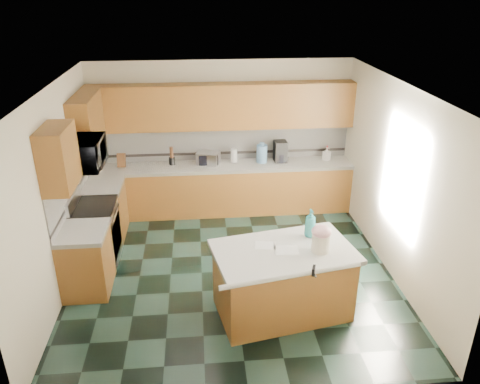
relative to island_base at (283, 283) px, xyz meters
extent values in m
plane|color=black|center=(-0.57, 0.96, -0.43)|extent=(4.60, 4.60, 0.00)
plane|color=white|center=(-0.57, 0.96, 2.27)|extent=(4.60, 4.60, 0.00)
cube|color=white|center=(-0.57, 3.28, 0.92)|extent=(4.60, 0.04, 2.70)
cube|color=white|center=(-0.57, -1.36, 0.92)|extent=(4.60, 0.04, 2.70)
cube|color=white|center=(-2.89, 0.96, 0.92)|extent=(0.04, 4.60, 2.70)
cube|color=white|center=(1.75, 0.96, 0.92)|extent=(0.04, 4.60, 2.70)
cube|color=#442B13|center=(-0.57, 2.96, 0.00)|extent=(4.60, 0.60, 0.86)
cube|color=white|center=(-0.57, 2.96, 0.46)|extent=(4.60, 0.64, 0.06)
cube|color=#442B13|center=(-0.57, 3.09, 1.51)|extent=(4.60, 0.33, 0.78)
cube|color=silver|center=(-0.57, 3.25, 0.81)|extent=(4.60, 0.02, 0.63)
cube|color=black|center=(-0.57, 3.24, 0.61)|extent=(4.60, 0.01, 0.05)
cube|color=#442B13|center=(-2.57, 2.25, 0.00)|extent=(0.60, 0.82, 0.86)
cube|color=white|center=(-2.57, 2.25, 0.46)|extent=(0.64, 0.82, 0.06)
cube|color=#442B13|center=(-2.57, 0.72, 0.00)|extent=(0.60, 0.72, 0.86)
cube|color=white|center=(-2.57, 0.72, 0.46)|extent=(0.64, 0.72, 0.06)
cube|color=silver|center=(-2.86, 1.51, 0.81)|extent=(0.02, 2.30, 0.63)
cube|color=black|center=(-2.85, 1.51, 0.61)|extent=(0.01, 2.30, 0.05)
cube|color=#442B13|center=(-2.71, 2.38, 1.51)|extent=(0.33, 1.09, 0.78)
cube|color=#442B13|center=(-2.71, 0.72, 1.51)|extent=(0.33, 0.72, 0.78)
cube|color=#B7B7BC|center=(-2.57, 1.46, 0.01)|extent=(0.60, 0.76, 0.88)
cube|color=black|center=(-2.28, 1.46, -0.03)|extent=(0.02, 0.68, 0.55)
cube|color=black|center=(-2.57, 1.46, 0.47)|extent=(0.62, 0.78, 0.04)
cylinder|color=#B7B7BC|center=(-2.25, 1.46, 0.35)|extent=(0.02, 0.66, 0.02)
cube|color=#B7B7BC|center=(-2.83, 1.46, 0.59)|extent=(0.06, 0.76, 0.18)
imported|color=#B7B7BC|center=(-2.57, 1.46, 1.30)|extent=(0.50, 0.73, 0.41)
cube|color=#442B13|center=(0.00, 0.00, 0.00)|extent=(1.74, 1.20, 0.86)
cube|color=white|center=(0.00, 0.00, 0.46)|extent=(1.86, 1.32, 0.06)
cylinder|color=white|center=(0.00, -0.51, 0.46)|extent=(1.68, 0.38, 0.06)
cylinder|color=silver|center=(0.43, -0.06, 0.60)|extent=(0.28, 0.28, 0.23)
ellipsoid|color=#E4A4B1|center=(0.43, -0.06, 0.76)|extent=(0.24, 0.24, 0.15)
cylinder|color=tan|center=(0.43, -0.06, 0.81)|extent=(0.08, 0.03, 0.03)
sphere|color=tan|center=(0.39, -0.06, 0.81)|extent=(0.04, 0.04, 0.04)
sphere|color=tan|center=(0.47, -0.06, 0.81)|extent=(0.04, 0.04, 0.04)
imported|color=teal|center=(0.39, 0.31, 0.68)|extent=(0.16, 0.16, 0.37)
cube|color=white|center=(0.03, -0.01, 0.49)|extent=(0.31, 0.24, 0.00)
cube|color=white|center=(-0.21, 0.12, 0.49)|extent=(0.28, 0.23, 0.00)
cube|color=black|center=(0.25, -0.49, 0.50)|extent=(0.07, 0.11, 0.10)
cylinder|color=black|center=(0.25, -0.55, 0.48)|extent=(0.02, 0.07, 0.02)
cube|color=#472814|center=(-2.35, 3.01, 0.61)|extent=(0.14, 0.19, 0.27)
cylinder|color=black|center=(-1.48, 3.04, 0.56)|extent=(0.11, 0.11, 0.13)
cylinder|color=#472814|center=(-1.48, 3.04, 0.72)|extent=(0.06, 0.06, 0.20)
cube|color=#B7B7BC|center=(-0.83, 3.01, 0.60)|extent=(0.45, 0.38, 0.22)
cube|color=black|center=(-0.83, 2.89, 0.60)|extent=(0.34, 0.01, 0.18)
cylinder|color=white|center=(-0.37, 3.06, 0.62)|extent=(0.11, 0.11, 0.25)
cylinder|color=#B7B7BC|center=(-0.37, 3.06, 0.50)|extent=(0.17, 0.17, 0.01)
cylinder|color=#689ACE|center=(0.13, 3.02, 0.65)|extent=(0.19, 0.19, 0.32)
cylinder|color=#689ACE|center=(0.13, 3.02, 0.83)|extent=(0.09, 0.09, 0.05)
cube|color=black|center=(0.47, 3.04, 0.68)|extent=(0.23, 0.25, 0.38)
cylinder|color=black|center=(0.47, 2.98, 0.57)|extent=(0.15, 0.15, 0.15)
imported|color=white|center=(1.32, 3.01, 0.61)|extent=(0.16, 0.16, 0.25)
cylinder|color=red|center=(1.32, 3.01, 0.75)|extent=(0.02, 0.02, 0.03)
cube|color=white|center=(1.72, 0.76, 1.07)|extent=(0.02, 1.40, 1.10)
camera|label=1|loc=(-0.99, -4.83, 3.49)|focal=35.00mm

